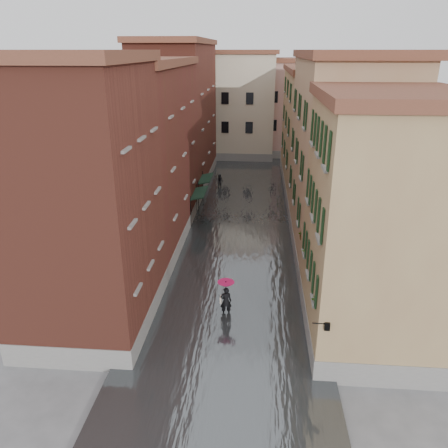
% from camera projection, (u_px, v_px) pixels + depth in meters
% --- Properties ---
extents(ground, '(120.00, 120.00, 0.00)m').
position_uv_depth(ground, '(231.00, 305.00, 24.83)').
color(ground, '#5E5E60').
rests_on(ground, ground).
extents(floodwater, '(10.00, 60.00, 0.20)m').
position_uv_depth(floodwater, '(241.00, 220.00, 36.82)').
color(floodwater, '#42474A').
rests_on(floodwater, ground).
extents(building_left_near, '(6.00, 8.00, 13.00)m').
position_uv_depth(building_left_near, '(84.00, 205.00, 21.10)').
color(building_left_near, brown).
rests_on(building_left_near, ground).
extents(building_left_mid, '(6.00, 14.00, 12.50)m').
position_uv_depth(building_left_mid, '(143.00, 158.00, 31.37)').
color(building_left_mid, '#561C1B').
rests_on(building_left_mid, ground).
extents(building_left_far, '(6.00, 16.00, 14.00)m').
position_uv_depth(building_left_far, '(179.00, 117.00, 44.97)').
color(building_left_far, brown).
rests_on(building_left_far, ground).
extents(building_right_near, '(6.00, 8.00, 11.50)m').
position_uv_depth(building_right_near, '(378.00, 229.00, 20.31)').
color(building_right_near, '#936F4C').
rests_on(building_right_near, ground).
extents(building_right_mid, '(6.00, 14.00, 13.00)m').
position_uv_depth(building_right_mid, '(341.00, 158.00, 30.21)').
color(building_right_mid, '#9F7E60').
rests_on(building_right_mid, ground).
extents(building_right_far, '(6.00, 16.00, 11.50)m').
position_uv_depth(building_right_far, '(316.00, 132.00, 44.37)').
color(building_right_far, '#936F4C').
rests_on(building_right_far, ground).
extents(building_end_cream, '(12.00, 9.00, 13.00)m').
position_uv_depth(building_end_cream, '(228.00, 106.00, 57.80)').
color(building_end_cream, beige).
rests_on(building_end_cream, ground).
extents(building_end_pink, '(10.00, 9.00, 12.00)m').
position_uv_depth(building_end_pink, '(295.00, 109.00, 59.15)').
color(building_end_pink, tan).
rests_on(building_end_pink, ground).
extents(awning_near, '(1.09, 3.37, 2.80)m').
position_uv_depth(awning_near, '(199.00, 194.00, 35.93)').
color(awning_near, black).
rests_on(awning_near, ground).
extents(awning_far, '(1.09, 3.30, 2.80)m').
position_uv_depth(awning_far, '(205.00, 179.00, 39.92)').
color(awning_far, black).
rests_on(awning_far, ground).
extents(wall_lantern, '(0.71, 0.22, 0.35)m').
position_uv_depth(wall_lantern, '(327.00, 326.00, 17.83)').
color(wall_lantern, black).
rests_on(wall_lantern, ground).
extents(window_planters, '(0.59, 8.24, 0.84)m').
position_uv_depth(window_planters, '(309.00, 255.00, 22.87)').
color(window_planters, brown).
rests_on(window_planters, ground).
extents(pedestrian_main, '(0.93, 0.93, 2.06)m').
position_uv_depth(pedestrian_main, '(226.00, 296.00, 23.41)').
color(pedestrian_main, black).
rests_on(pedestrian_main, ground).
extents(pedestrian_far, '(0.79, 0.65, 1.52)m').
position_uv_depth(pedestrian_far, '(220.00, 182.00, 45.28)').
color(pedestrian_far, black).
rests_on(pedestrian_far, ground).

